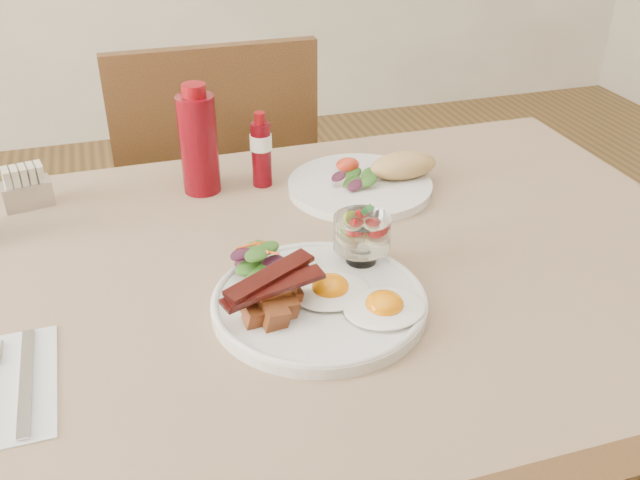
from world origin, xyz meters
TOP-DOWN VIEW (x-y plane):
  - table at (0.00, 0.00)m, footprint 1.33×0.88m
  - chair_far at (0.00, 0.66)m, footprint 0.42×0.42m
  - main_plate at (0.02, -0.09)m, footprint 0.28×0.28m
  - fried_eggs at (0.06, -0.11)m, footprint 0.17×0.17m
  - bacon_potato_pile at (-0.05, -0.10)m, footprint 0.13×0.09m
  - side_salad at (-0.04, -0.01)m, footprint 0.08×0.08m
  - fruit_cup at (0.10, -0.02)m, footprint 0.08×0.08m
  - second_plate at (0.21, 0.22)m, footprint 0.27×0.25m
  - ketchup_bottle at (-0.07, 0.30)m, footprint 0.07×0.07m
  - hot_sauce_bottle at (0.03, 0.29)m, footprint 0.04×0.04m
  - sugar_caddy at (-0.35, 0.33)m, footprint 0.08×0.06m
  - napkin_cutlery at (-0.36, -0.13)m, footprint 0.11×0.20m

SIDE VIEW (x-z plane):
  - chair_far at x=0.00m, z-range 0.06..0.99m
  - table at x=0.00m, z-range 0.29..1.04m
  - napkin_cutlery at x=-0.36m, z-range 0.75..0.76m
  - main_plate at x=0.02m, z-range 0.75..0.77m
  - second_plate at x=0.21m, z-range 0.74..0.80m
  - fried_eggs at x=0.06m, z-range 0.76..0.79m
  - sugar_caddy at x=-0.35m, z-range 0.75..0.82m
  - side_salad at x=-0.04m, z-range 0.77..0.81m
  - bacon_potato_pile at x=-0.05m, z-range 0.77..0.82m
  - fruit_cup at x=0.10m, z-range 0.77..0.85m
  - hot_sauce_bottle at x=0.03m, z-range 0.75..0.88m
  - ketchup_bottle at x=-0.07m, z-range 0.75..0.93m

